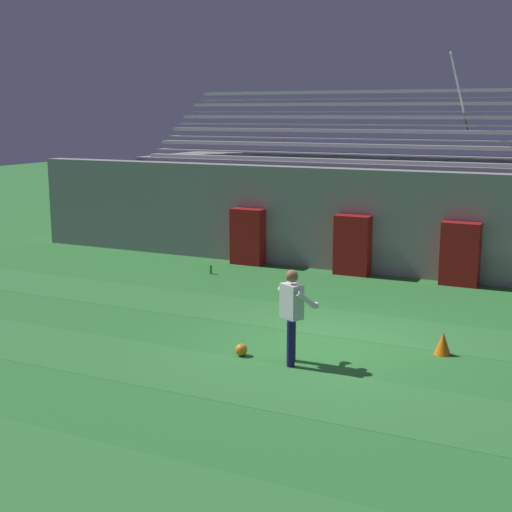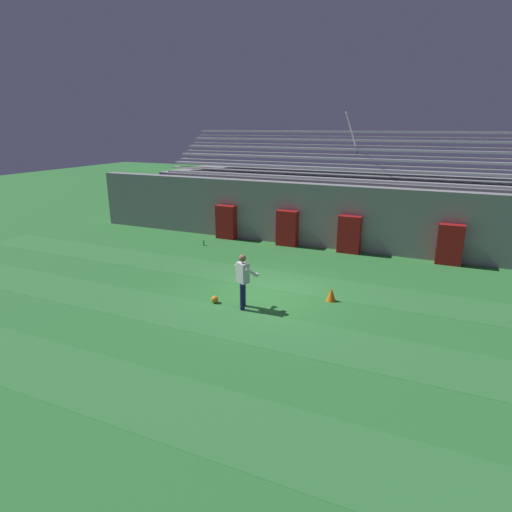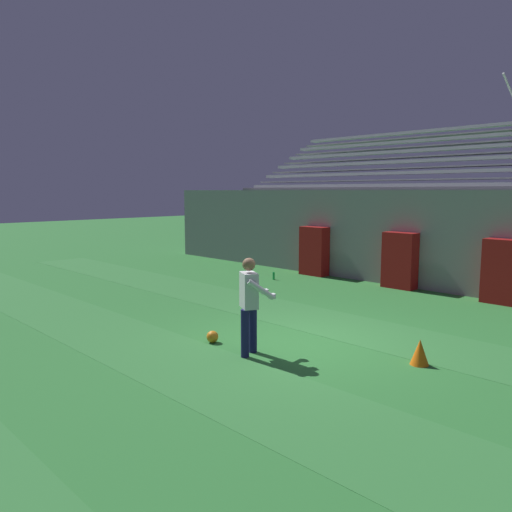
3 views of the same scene
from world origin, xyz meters
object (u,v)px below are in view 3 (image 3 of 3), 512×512
(padding_pillar_gate_right, at_px, (504,272))
(water_bottle, at_px, (274,276))
(padding_pillar_gate_left, at_px, (400,260))
(goalkeeper, at_px, (250,300))
(padding_pillar_far_left, at_px, (314,251))
(soccer_ball, at_px, (212,337))
(traffic_cone, at_px, (420,352))

(padding_pillar_gate_right, bearing_deg, water_bottle, -165.90)
(padding_pillar_gate_left, bearing_deg, goalkeeper, -80.19)
(padding_pillar_gate_left, relative_size, padding_pillar_far_left, 1.00)
(padding_pillar_far_left, xyz_separation_m, water_bottle, (-0.34, -1.58, -0.68))
(padding_pillar_gate_left, bearing_deg, padding_pillar_far_left, 180.00)
(padding_pillar_gate_right, distance_m, padding_pillar_far_left, 5.95)
(padding_pillar_gate_right, distance_m, soccer_ball, 7.62)
(water_bottle, bearing_deg, goalkeeper, -49.70)
(soccer_ball, bearing_deg, padding_pillar_gate_left, 92.08)
(soccer_ball, xyz_separation_m, traffic_cone, (3.25, 1.62, 0.10))
(padding_pillar_gate_left, xyz_separation_m, padding_pillar_gate_right, (2.82, 0.00, 0.00))
(padding_pillar_gate_right, xyz_separation_m, traffic_cone, (0.69, -5.52, -0.59))
(padding_pillar_gate_right, distance_m, goalkeeper, 7.30)
(padding_pillar_far_left, bearing_deg, water_bottle, -102.13)
(goalkeeper, distance_m, soccer_ball, 1.29)
(padding_pillar_gate_right, bearing_deg, soccer_ball, -109.73)
(padding_pillar_gate_left, xyz_separation_m, padding_pillar_far_left, (-3.13, 0.00, 0.00))
(padding_pillar_gate_right, relative_size, soccer_ball, 7.29)
(goalkeeper, height_order, soccer_ball, goalkeeper)
(padding_pillar_far_left, distance_m, water_bottle, 1.75)
(padding_pillar_far_left, height_order, soccer_ball, padding_pillar_far_left)
(soccer_ball, relative_size, traffic_cone, 0.52)
(goalkeeper, relative_size, traffic_cone, 3.98)
(goalkeeper, bearing_deg, padding_pillar_gate_left, 99.81)
(soccer_ball, bearing_deg, goalkeeper, 1.62)
(goalkeeper, relative_size, water_bottle, 6.96)
(goalkeeper, distance_m, water_bottle, 7.31)
(goalkeeper, xyz_separation_m, traffic_cone, (2.28, 1.59, -0.74))
(padding_pillar_gate_right, bearing_deg, traffic_cone, -82.91)
(padding_pillar_gate_left, relative_size, goalkeeper, 0.96)
(water_bottle, bearing_deg, padding_pillar_far_left, 77.87)
(padding_pillar_far_left, relative_size, goalkeeper, 0.96)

